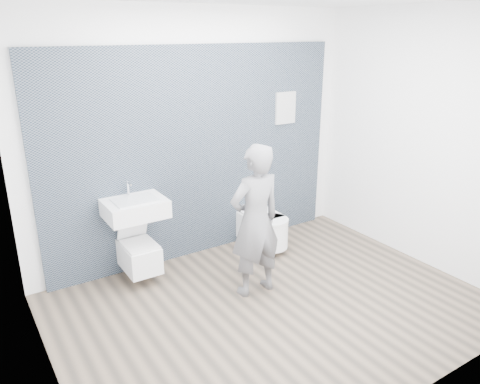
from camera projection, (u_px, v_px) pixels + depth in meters
ground at (273, 306)px, 4.55m from camera, size 4.00×4.00×0.00m
room_shell at (278, 130)px, 3.97m from camera, size 4.00×4.00×4.00m
tile_wall at (202, 249)px, 5.71m from camera, size 3.60×0.06×2.40m
washbasin at (135, 208)px, 4.79m from camera, size 0.61×0.46×0.46m
toilet_square at (139, 254)px, 4.95m from camera, size 0.34×0.49×0.64m
toilet_rounded at (265, 229)px, 5.68m from camera, size 0.40×0.68×0.36m
info_placard at (282, 229)px, 6.29m from camera, size 0.29×0.03×0.39m
visitor at (255, 221)px, 4.56m from camera, size 0.57×0.38×1.55m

